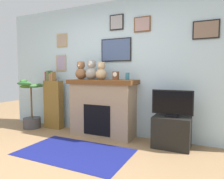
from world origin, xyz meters
The scene contains 13 objects.
ground_plane centered at (0.00, 0.00, 0.00)m, with size 12.00×12.00×0.00m, color #93714C.
back_wall centered at (0.00, 2.00, 1.31)m, with size 5.20×0.15×2.60m.
fireplace centered at (-0.05, 1.70, 0.55)m, with size 1.32×0.53×1.09m.
bookshelf centered at (-1.30, 1.74, 0.56)m, with size 0.42×0.16×1.26m.
potted_plant centered at (-1.75, 1.54, 0.39)m, with size 0.55×0.57×1.08m.
tv_stand centered at (1.24, 1.64, 0.25)m, with size 0.59×0.40×0.51m, color black.
television centered at (1.24, 1.64, 0.72)m, with size 0.65×0.14×0.43m.
area_rug centered at (-0.05, 0.79, 0.00)m, with size 1.69×1.01×0.01m, color navy.
candle_jar centered at (0.46, 1.68, 1.15)m, with size 0.07×0.07×0.13m, color teal.
mantel_clock centered at (0.23, 1.68, 1.16)m, with size 0.10×0.08×0.15m.
teddy_bear_cream centered at (-0.53, 1.68, 1.25)m, with size 0.22×0.22×0.36m.
teddy_bear_grey centered at (-0.29, 1.68, 1.25)m, with size 0.23×0.23×0.37m.
teddy_bear_brown centered at (-0.07, 1.68, 1.24)m, with size 0.21×0.21×0.34m.
Camera 1 is at (1.78, -1.72, 1.20)m, focal length 32.89 mm.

